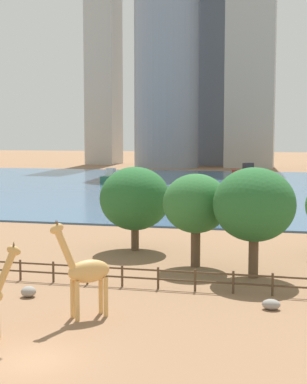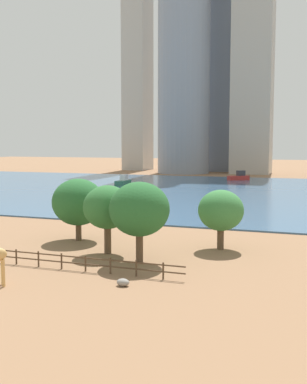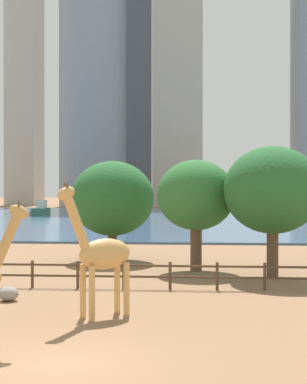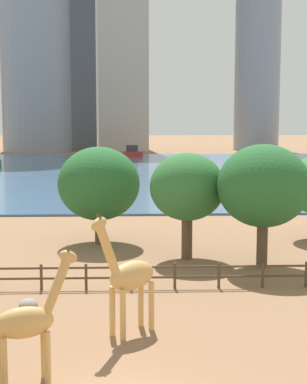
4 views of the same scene
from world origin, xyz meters
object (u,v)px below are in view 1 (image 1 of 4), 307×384
Objects in this scene: boat_ferry at (110,177)px; boat_sailboat at (246,171)px; tree_left_large at (196,204)px; giraffe_tall at (86,271)px; tree_center_broad at (135,199)px; boulder_near_fence at (271,304)px; tree_left_small at (254,205)px; boulder_by_pole at (28,292)px.

boat_sailboat is (23.24, 25.42, 0.01)m from boat_ferry.
tree_left_large is 70.56m from boat_ferry.
giraffe_tall is at bearing 14.83° from boat_ferry.
tree_left_large is 7.09m from tree_center_broad.
tree_center_broad is at bearing 129.30° from boulder_near_fence.
tree_left_small is (4.08, -2.24, 0.32)m from tree_left_large.
tree_left_large is at bearing 121.34° from boulder_near_fence.
boulder_near_fence is at bearing -58.66° from tree_left_large.
tree_center_broad is (-5.52, 4.45, -0.25)m from tree_left_large.
boulder_near_fence is 0.16× the size of boat_ferry.
boat_sailboat is (-0.14, 103.03, -1.28)m from giraffe_tall.
boulder_near_fence is 0.16× the size of boat_sailboat.
tree_left_small is at bearing 22.71° from boat_ferry.
tree_left_large is at bearing 51.29° from boat_sailboat.
boulder_by_pole is 0.13× the size of tree_left_large.
boat_sailboat reaches higher than boat_ferry.
tree_left_large is at bearing -148.27° from giraffe_tall.
tree_center_broad is at bearing 80.54° from boulder_by_pole.
tree_left_small is (11.96, 7.45, 4.35)m from boulder_by_pole.
giraffe_tall is 81.07m from boat_ferry.
giraffe_tall is 5.27× the size of boulder_near_fence.
tree_center_broad is 1.13× the size of boat_ferry.
boat_sailboat is at bearing -132.65° from giraffe_tall.
giraffe_tall is at bearing 49.09° from boat_sailboat.
giraffe_tall reaches higher than boat_sailboat.
tree_center_broad is (2.36, 14.14, 3.78)m from boulder_by_pole.
giraffe_tall is 13.07m from tree_left_large.
boulder_near_fence is at bearing 158.64° from giraffe_tall.
tree_left_large is at bearing 20.45° from boat_ferry.
boat_sailboat reaches higher than boulder_by_pole.
boat_ferry reaches higher than boulder_near_fence.
giraffe_tall is at bearing -105.55° from tree_left_large.
boulder_by_pole is 100.37m from boat_sailboat.
boat_sailboat is at bearing 95.20° from boulder_near_fence.
tree_left_large reaches higher than boulder_near_fence.
boulder_near_fence is at bearing -50.70° from tree_center_broad.
boat_sailboat is (1.92, 86.14, -3.02)m from tree_center_broad.
boulder_by_pole is 14.75m from tree_left_small.
boat_ferry is (-21.33, 60.72, -3.03)m from tree_center_broad.
boat_sailboat is at bearing 92.28° from tree_left_large.
giraffe_tall is at bearing -126.47° from tree_left_small.
boulder_near_fence is at bearing 21.61° from boat_ferry.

